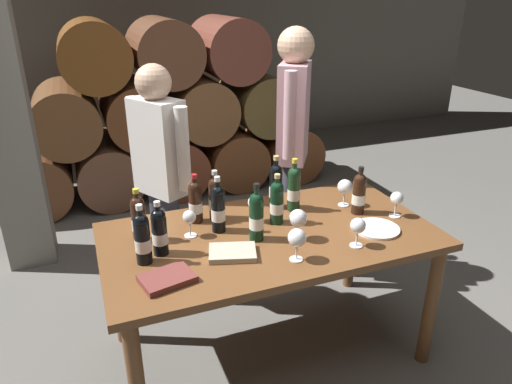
# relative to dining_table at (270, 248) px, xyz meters

# --- Properties ---
(ground_plane) EXTENTS (14.00, 14.00, 0.00)m
(ground_plane) POSITION_rel_dining_table_xyz_m (0.00, 0.00, -0.67)
(ground_plane) COLOR #66635E
(cellar_back_wall) EXTENTS (10.00, 0.24, 2.80)m
(cellar_back_wall) POSITION_rel_dining_table_xyz_m (0.00, 4.20, 0.73)
(cellar_back_wall) COLOR slate
(cellar_back_wall) RESTS_ON ground_plane
(barrel_stack) EXTENTS (3.12, 0.90, 1.69)m
(barrel_stack) POSITION_rel_dining_table_xyz_m (0.00, 2.60, 0.09)
(barrel_stack) COLOR brown
(barrel_stack) RESTS_ON ground_plane
(stone_pillar) EXTENTS (0.32, 0.32, 2.60)m
(stone_pillar) POSITION_rel_dining_table_xyz_m (-1.30, 1.60, 0.63)
(stone_pillar) COLOR slate
(stone_pillar) RESTS_ON ground_plane
(dining_table) EXTENTS (1.70, 0.90, 0.76)m
(dining_table) POSITION_rel_dining_table_xyz_m (0.00, 0.00, 0.00)
(dining_table) COLOR brown
(dining_table) RESTS_ON ground_plane
(wine_bottle_0) EXTENTS (0.07, 0.07, 0.31)m
(wine_bottle_0) POSITION_rel_dining_table_xyz_m (0.15, 0.28, 0.23)
(wine_bottle_0) COLOR black
(wine_bottle_0) RESTS_ON dining_table
(wine_bottle_1) EXTENTS (0.07, 0.07, 0.27)m
(wine_bottle_1) POSITION_rel_dining_table_xyz_m (0.55, 0.04, 0.21)
(wine_bottle_1) COLOR black
(wine_bottle_1) RESTS_ON dining_table
(wine_bottle_2) EXTENTS (0.07, 0.07, 0.28)m
(wine_bottle_2) POSITION_rel_dining_table_xyz_m (-0.63, 0.17, 0.21)
(wine_bottle_2) COLOR black
(wine_bottle_2) RESTS_ON dining_table
(wine_bottle_3) EXTENTS (0.07, 0.07, 0.28)m
(wine_bottle_3) POSITION_rel_dining_table_xyz_m (0.08, 0.10, 0.21)
(wine_bottle_3) COLOR black
(wine_bottle_3) RESTS_ON dining_table
(wine_bottle_4) EXTENTS (0.07, 0.07, 0.29)m
(wine_bottle_4) POSITION_rel_dining_table_xyz_m (-0.65, -0.05, 0.22)
(wine_bottle_4) COLOR black
(wine_bottle_4) RESTS_ON dining_table
(wine_bottle_5) EXTENTS (0.07, 0.07, 0.31)m
(wine_bottle_5) POSITION_rel_dining_table_xyz_m (0.23, 0.21, 0.22)
(wine_bottle_5) COLOR #19381E
(wine_bottle_5) RESTS_ON dining_table
(wine_bottle_6) EXTENTS (0.07, 0.07, 0.28)m
(wine_bottle_6) POSITION_rel_dining_table_xyz_m (-0.21, 0.27, 0.21)
(wine_bottle_6) COLOR black
(wine_bottle_6) RESTS_ON dining_table
(wine_bottle_7) EXTENTS (0.07, 0.07, 0.27)m
(wine_bottle_7) POSITION_rel_dining_table_xyz_m (-0.32, 0.27, 0.21)
(wine_bottle_7) COLOR black
(wine_bottle_7) RESTS_ON dining_table
(wine_bottle_8) EXTENTS (0.07, 0.07, 0.30)m
(wine_bottle_8) POSITION_rel_dining_table_xyz_m (-0.24, 0.12, 0.22)
(wine_bottle_8) COLOR black
(wine_bottle_8) RESTS_ON dining_table
(wine_bottle_9) EXTENTS (0.07, 0.07, 0.27)m
(wine_bottle_9) POSITION_rel_dining_table_xyz_m (-0.56, -0.00, 0.21)
(wine_bottle_9) COLOR black
(wine_bottle_9) RESTS_ON dining_table
(wine_bottle_10) EXTENTS (0.07, 0.07, 0.30)m
(wine_bottle_10) POSITION_rel_dining_table_xyz_m (-0.09, -0.04, 0.22)
(wine_bottle_10) COLOR black
(wine_bottle_10) RESTS_ON dining_table
(wine_glass_0) EXTENTS (0.08, 0.08, 0.15)m
(wine_glass_0) POSITION_rel_dining_table_xyz_m (-0.03, 0.15, 0.20)
(wine_glass_0) COLOR white
(wine_glass_0) RESTS_ON dining_table
(wine_glass_1) EXTENTS (0.09, 0.09, 0.16)m
(wine_glass_1) POSITION_rel_dining_table_xyz_m (0.10, -0.11, 0.21)
(wine_glass_1) COLOR white
(wine_glass_1) RESTS_ON dining_table
(wine_glass_2) EXTENTS (0.07, 0.07, 0.15)m
(wine_glass_2) POSITION_rel_dining_table_xyz_m (0.72, -0.07, 0.19)
(wine_glass_2) COLOR white
(wine_glass_2) RESTS_ON dining_table
(wine_glass_3) EXTENTS (0.09, 0.09, 0.16)m
(wine_glass_3) POSITION_rel_dining_table_xyz_m (0.53, 0.16, 0.20)
(wine_glass_3) COLOR white
(wine_glass_3) RESTS_ON dining_table
(wine_glass_4) EXTENTS (0.07, 0.07, 0.14)m
(wine_glass_4) POSITION_rel_dining_table_xyz_m (-0.39, 0.12, 0.19)
(wine_glass_4) COLOR white
(wine_glass_4) RESTS_ON dining_table
(wine_glass_5) EXTENTS (0.09, 0.09, 0.16)m
(wine_glass_5) POSITION_rel_dining_table_xyz_m (0.01, -0.28, 0.20)
(wine_glass_5) COLOR white
(wine_glass_5) RESTS_ON dining_table
(wine_glass_6) EXTENTS (0.08, 0.08, 0.15)m
(wine_glass_6) POSITION_rel_dining_table_xyz_m (0.34, -0.28, 0.20)
(wine_glass_6) COLOR white
(wine_glass_6) RESTS_ON dining_table
(tasting_notebook) EXTENTS (0.25, 0.20, 0.03)m
(tasting_notebook) POSITION_rel_dining_table_xyz_m (-0.58, -0.24, 0.11)
(tasting_notebook) COLOR brown
(tasting_notebook) RESTS_ON dining_table
(leather_ledger) EXTENTS (0.26, 0.22, 0.03)m
(leather_ledger) POSITION_rel_dining_table_xyz_m (-0.25, -0.14, 0.11)
(leather_ledger) COLOR #B2A893
(leather_ledger) RESTS_ON dining_table
(serving_plate) EXTENTS (0.24, 0.24, 0.01)m
(serving_plate) POSITION_rel_dining_table_xyz_m (0.53, -0.17, 0.10)
(serving_plate) COLOR white
(serving_plate) RESTS_ON dining_table
(sommelier_presenting) EXTENTS (0.32, 0.43, 1.72)m
(sommelier_presenting) POSITION_rel_dining_table_xyz_m (0.48, 0.75, 0.37)
(sommelier_presenting) COLOR #383842
(sommelier_presenting) RESTS_ON ground_plane
(taster_seated_left) EXTENTS (0.32, 0.44, 1.54)m
(taster_seated_left) POSITION_rel_dining_table_xyz_m (-0.42, 0.72, 0.25)
(taster_seated_left) COLOR #383842
(taster_seated_left) RESTS_ON ground_plane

